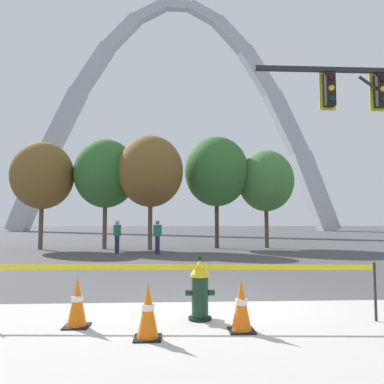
{
  "coord_description": "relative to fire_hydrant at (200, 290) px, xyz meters",
  "views": [
    {
      "loc": [
        -0.74,
        -7.35,
        1.53
      ],
      "look_at": [
        -0.09,
        5.0,
        2.5
      ],
      "focal_mm": 35.48,
      "sensor_mm": 36.0,
      "label": 1
    }
  ],
  "objects": [
    {
      "name": "traffic_cone_curb_edge",
      "position": [
        0.53,
        -0.67,
        -0.11
      ],
      "size": [
        0.36,
        0.36,
        0.73
      ],
      "color": "black",
      "rests_on": "ground"
    },
    {
      "name": "pedestrian_walking_left",
      "position": [
        -3.09,
        12.57,
        0.35
      ],
      "size": [
        0.34,
        0.39,
        1.59
      ],
      "color": "#232847",
      "rests_on": "ground"
    },
    {
      "name": "tree_right_mid",
      "position": [
        5.14,
        16.14,
        3.48
      ],
      "size": [
        3.3,
        3.3,
        5.77
      ],
      "color": "brown",
      "rests_on": "ground"
    },
    {
      "name": "tree_left_mid",
      "position": [
        -4.24,
        15.67,
        3.8
      ],
      "size": [
        3.56,
        3.56,
        6.23
      ],
      "color": "brown",
      "rests_on": "ground"
    },
    {
      "name": "tree_far_left",
      "position": [
        -7.7,
        15.46,
        3.64
      ],
      "size": [
        3.43,
        3.43,
        6.0
      ],
      "color": "brown",
      "rests_on": "ground"
    },
    {
      "name": "ground_plane",
      "position": [
        0.3,
        1.32,
        -0.47
      ],
      "size": [
        240.0,
        240.0,
        0.0
      ],
      "primitive_type": "plane",
      "color": "#474749"
    },
    {
      "name": "tree_center_right",
      "position": [
        2.17,
        15.99,
        4.0
      ],
      "size": [
        3.73,
        3.73,
        6.52
      ],
      "color": "#473323",
      "rests_on": "ground"
    },
    {
      "name": "traffic_cone_by_hydrant",
      "position": [
        -1.82,
        -0.32,
        -0.11
      ],
      "size": [
        0.36,
        0.36,
        0.73
      ],
      "color": "black",
      "rests_on": "ground"
    },
    {
      "name": "fire_hydrant",
      "position": [
        0.0,
        0.0,
        0.0
      ],
      "size": [
        0.46,
        0.48,
        0.99
      ],
      "color": "black",
      "rests_on": "ground"
    },
    {
      "name": "monument_arch",
      "position": [
        0.3,
        55.51,
        16.92
      ],
      "size": [
        53.24,
        2.88,
        39.26
      ],
      "color": "#B2B5BC",
      "rests_on": "ground"
    },
    {
      "name": "caution_tape_barrier",
      "position": [
        -0.37,
        -0.05,
        0.17
      ],
      "size": [
        6.17,
        0.43,
        0.91
      ],
      "color": "#232326",
      "rests_on": "ground"
    },
    {
      "name": "tree_center_left",
      "position": [
        -1.63,
        14.81,
        3.83
      ],
      "size": [
        3.59,
        3.59,
        6.28
      ],
      "color": "brown",
      "rests_on": "ground"
    },
    {
      "name": "pedestrian_standing_center",
      "position": [
        -1.12,
        12.08,
        0.35
      ],
      "size": [
        0.39,
        0.34,
        1.59
      ],
      "color": "#232847",
      "rests_on": "ground"
    },
    {
      "name": "traffic_cone_mid_sidewalk",
      "position": [
        -0.75,
        -0.94,
        -0.11
      ],
      "size": [
        0.36,
        0.36,
        0.73
      ],
      "color": "black",
      "rests_on": "ground"
    }
  ]
}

